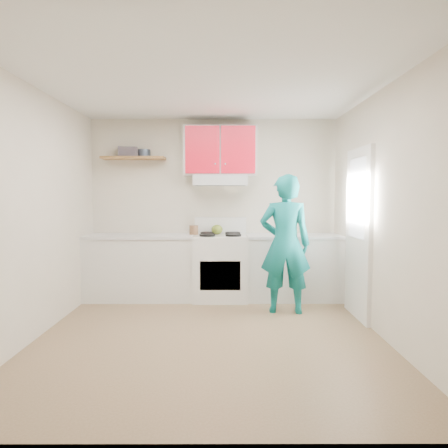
{
  "coord_description": "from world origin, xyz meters",
  "views": [
    {
      "loc": [
        0.14,
        -4.29,
        1.49
      ],
      "look_at": [
        0.15,
        0.55,
        1.15
      ],
      "focal_mm": 33.33,
      "sensor_mm": 36.0,
      "label": 1
    }
  ],
  "objects_px": {
    "stove": "(220,267)",
    "tin": "(144,153)",
    "kettle": "(217,229)",
    "crock": "(194,231)",
    "person": "(285,244)"
  },
  "relations": [
    {
      "from": "stove",
      "to": "tin",
      "type": "relative_size",
      "value": 5.15
    },
    {
      "from": "kettle",
      "to": "crock",
      "type": "bearing_deg",
      "value": -175.23
    },
    {
      "from": "stove",
      "to": "crock",
      "type": "xyz_separation_m",
      "value": [
        -0.38,
        0.07,
        0.52
      ]
    },
    {
      "from": "tin",
      "to": "crock",
      "type": "distance_m",
      "value": 1.34
    },
    {
      "from": "stove",
      "to": "crock",
      "type": "relative_size",
      "value": 5.96
    },
    {
      "from": "tin",
      "to": "person",
      "type": "distance_m",
      "value": 2.44
    },
    {
      "from": "person",
      "to": "crock",
      "type": "bearing_deg",
      "value": -26.9
    },
    {
      "from": "stove",
      "to": "kettle",
      "type": "distance_m",
      "value": 0.55
    },
    {
      "from": "tin",
      "to": "crock",
      "type": "xyz_separation_m",
      "value": [
        0.72,
        -0.14,
        -1.11
      ]
    },
    {
      "from": "stove",
      "to": "crock",
      "type": "distance_m",
      "value": 0.65
    },
    {
      "from": "stove",
      "to": "tin",
      "type": "height_order",
      "value": "tin"
    },
    {
      "from": "tin",
      "to": "stove",
      "type": "bearing_deg",
      "value": -10.94
    },
    {
      "from": "crock",
      "to": "person",
      "type": "relative_size",
      "value": 0.09
    },
    {
      "from": "person",
      "to": "stove",
      "type": "bearing_deg",
      "value": -34.36
    },
    {
      "from": "kettle",
      "to": "crock",
      "type": "xyz_separation_m",
      "value": [
        -0.33,
        -0.05,
        -0.01
      ]
    }
  ]
}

